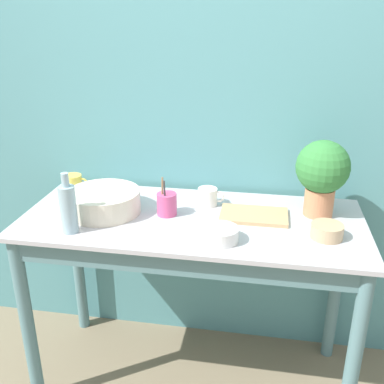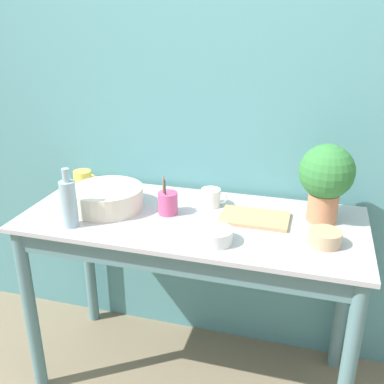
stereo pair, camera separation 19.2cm
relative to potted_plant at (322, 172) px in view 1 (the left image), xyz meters
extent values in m
cube|color=teal|center=(-0.54, 0.26, 0.11)|extent=(6.00, 0.05, 2.40)
cylinder|color=slate|center=(-1.24, -0.40, -0.66)|extent=(0.06, 0.06, 0.87)
cylinder|color=slate|center=(0.15, -0.40, -0.66)|extent=(0.06, 0.06, 0.87)
cylinder|color=slate|center=(-1.24, 0.15, -0.66)|extent=(0.06, 0.06, 0.87)
cylinder|color=slate|center=(0.15, 0.15, -0.66)|extent=(0.06, 0.06, 0.87)
cube|color=slate|center=(-0.54, -0.40, -0.27)|extent=(1.39, 0.02, 0.10)
cube|color=#B2B2B7|center=(-0.54, -0.12, -0.21)|extent=(1.49, 0.65, 0.02)
cylinder|color=tan|center=(0.00, 0.00, -0.14)|extent=(0.13, 0.13, 0.13)
sphere|color=#337A38|center=(0.00, 0.00, 0.02)|extent=(0.23, 0.23, 0.23)
cylinder|color=beige|center=(-0.94, -0.13, -0.15)|extent=(0.33, 0.33, 0.10)
cylinder|color=#93B2BC|center=(-1.01, -0.34, -0.10)|extent=(0.07, 0.07, 0.20)
cylinder|color=#93B2BC|center=(-1.01, -0.34, 0.03)|extent=(0.03, 0.03, 0.06)
cylinder|color=#E5CC4C|center=(-1.17, 0.06, -0.15)|extent=(0.09, 0.09, 0.09)
torus|color=#E5CC4C|center=(-1.12, 0.06, -0.15)|extent=(0.06, 0.01, 0.06)
cylinder|color=white|center=(-0.50, 0.02, -0.16)|extent=(0.09, 0.09, 0.08)
torus|color=white|center=(-0.45, 0.02, -0.16)|extent=(0.06, 0.01, 0.06)
cylinder|color=silver|center=(-0.40, -0.32, -0.17)|extent=(0.14, 0.14, 0.06)
cylinder|color=tan|center=(0.02, -0.22, -0.17)|extent=(0.13, 0.13, 0.06)
cylinder|color=#CC4C7F|center=(-0.66, -0.11, -0.15)|extent=(0.09, 0.09, 0.10)
cylinder|color=olive|center=(-0.68, -0.12, -0.11)|extent=(0.01, 0.03, 0.18)
cylinder|color=#333333|center=(-0.66, -0.13, -0.12)|extent=(0.01, 0.03, 0.17)
cube|color=tan|center=(-0.28, -0.07, -0.19)|extent=(0.29, 0.18, 0.02)
camera|label=1|loc=(-0.24, -1.88, 0.64)|focal=42.00mm
camera|label=2|loc=(-0.05, -1.84, 0.64)|focal=42.00mm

